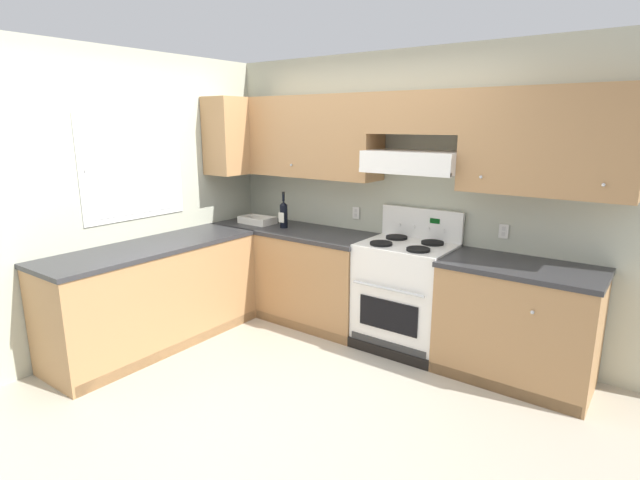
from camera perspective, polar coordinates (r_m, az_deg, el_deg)
The scene contains 8 objects.
ground_plane at distance 3.88m, azimuth -6.92°, elevation -16.42°, with size 7.04×7.04×0.00m, color #B2AA99.
wall_back at distance 4.42m, azimuth 10.27°, elevation 7.42°, with size 4.68×0.57×2.55m.
wall_left at distance 4.78m, azimuth -19.64°, elevation 5.64°, with size 0.47×4.00×2.55m.
counter_back_run at distance 4.51m, azimuth 5.51°, elevation -5.74°, with size 3.60×0.65×0.91m.
counter_left_run at distance 4.57m, azimuth -18.67°, elevation -6.14°, with size 0.63×1.91×0.91m.
stove at distance 4.34m, azimuth 9.85°, elevation -6.26°, with size 0.76×0.62×1.20m.
wine_bottle at distance 4.88m, azimuth -4.25°, elevation 3.06°, with size 0.08×0.08×0.36m.
bowl at distance 5.14m, azimuth -7.30°, elevation 2.19°, with size 0.36×0.22×0.07m.
Camera 1 is at (2.34, -2.43, 1.93)m, focal length 27.49 mm.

